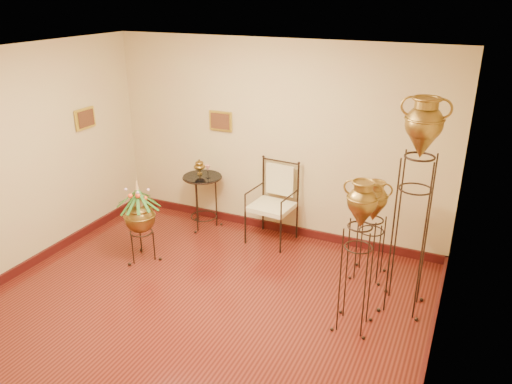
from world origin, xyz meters
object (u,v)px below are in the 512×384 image
at_px(amphora_mid, 357,256).
at_px(armchair, 272,204).
at_px(planter_urn, 140,215).
at_px(side_table, 203,200).
at_px(amphora_tall, 413,207).

distance_m(amphora_mid, armchair, 2.16).
distance_m(amphora_mid, planter_urn, 2.95).
bearing_deg(side_table, amphora_tall, -15.74).
relative_size(amphora_tall, planter_urn, 2.08).
height_order(amphora_tall, armchair, amphora_tall).
height_order(planter_urn, side_table, planter_urn).
height_order(armchair, side_table, armchair).
distance_m(amphora_tall, amphora_mid, 0.82).
distance_m(amphora_tall, planter_urn, 3.42).
bearing_deg(planter_urn, side_table, 78.56).
distance_m(planter_urn, armchair, 1.82).
height_order(amphora_tall, amphora_mid, amphora_tall).
height_order(amphora_tall, planter_urn, amphora_tall).
relative_size(amphora_tall, amphora_mid, 1.44).
relative_size(amphora_tall, armchair, 2.12).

